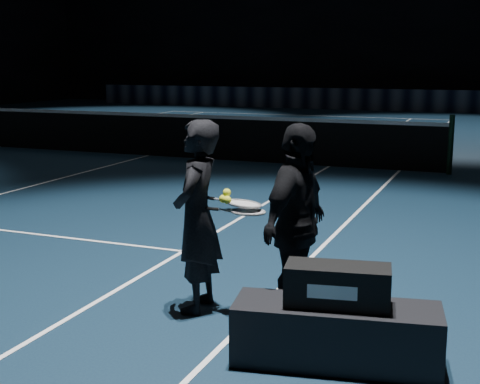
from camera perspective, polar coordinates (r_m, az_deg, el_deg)
The scene contains 14 objects.
floor at distance 14.86m, azimuth -8.02°, elevation 3.05°, with size 36.00×36.00×0.00m, color black.
court_lines at distance 14.86m, azimuth -8.02°, elevation 3.06°, with size 10.98×23.78×0.01m, color white, non-canonical shape.
net_post_right at distance 12.89m, azimuth 17.53°, elevation 3.87°, with size 0.10×0.10×1.10m, color black.
net_mesh at distance 14.81m, azimuth -8.06°, elevation 4.77°, with size 12.80×0.02×0.86m, color black.
net_tape at distance 14.76m, azimuth -8.11°, elevation 6.56°, with size 12.80×0.03×0.07m, color white.
sponsor_backdrop at distance 29.24m, azimuth 7.30°, elevation 7.91°, with size 22.00×0.15×0.90m, color black.
player_bench at distance 4.77m, azimuth 8.21°, elevation -11.92°, with size 1.42×0.47×0.43m, color black.
racket_bag at distance 4.65m, azimuth 8.33°, elevation -7.89°, with size 0.71×0.30×0.28m, color black.
bag_signature at distance 4.50m, azimuth 7.86°, elevation -8.49°, with size 0.33×0.00×0.09m, color white.
player_a at distance 5.54m, azimuth -3.69°, elevation -2.11°, with size 0.59×0.38×1.61m, color black.
player_b at distance 5.26m, azimuth 4.80°, elevation -2.86°, with size 0.94×0.39×1.61m, color black.
racket_lower at distance 5.36m, azimuth 0.70°, elevation -1.70°, with size 0.68×0.22×0.03m, color black, non-canonical shape.
racket_upper at distance 5.40m, azimuth 0.34°, elevation -1.02°, with size 0.68×0.22×0.03m, color black, non-canonical shape.
tennis_balls at distance 5.41m, azimuth -1.23°, elevation -0.46°, with size 0.12×0.10×0.12m, color yellow, non-canonical shape.
Camera 1 is at (7.33, -12.76, 2.08)m, focal length 50.00 mm.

